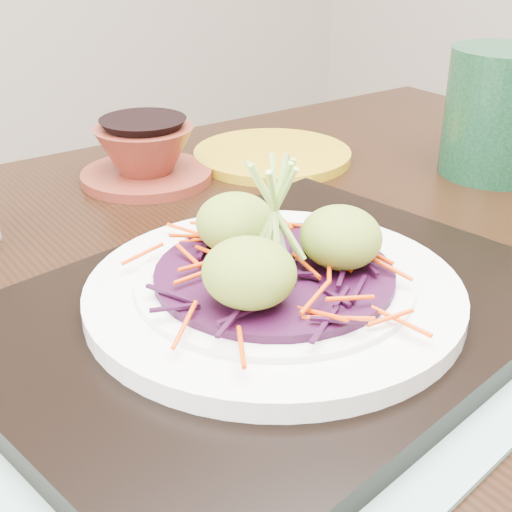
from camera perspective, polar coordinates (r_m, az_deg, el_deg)
dining_table at (r=0.60m, az=-2.67°, el=-13.43°), size 1.37×0.97×0.82m
placemat at (r=0.52m, az=1.41°, el=-5.63°), size 0.50×0.41×0.00m
serving_tray at (r=0.51m, az=1.43°, el=-4.56°), size 0.44×0.34×0.02m
white_plate at (r=0.50m, az=1.45°, el=-2.80°), size 0.27×0.27×0.02m
cabbage_bed at (r=0.50m, az=1.47°, el=-1.45°), size 0.17×0.17×0.01m
carrot_julienne at (r=0.49m, az=1.48°, el=-0.61°), size 0.21×0.21×0.01m
guacamole_scoops at (r=0.49m, az=1.55°, el=0.99°), size 0.15×0.13×0.05m
scallion_garnish at (r=0.48m, az=1.53°, el=3.22°), size 0.06×0.06×0.09m
terracotta_bowl_set at (r=0.80m, az=-8.84°, el=7.84°), size 0.19×0.19×0.06m
yellow_plate at (r=0.86m, az=1.31°, el=8.07°), size 0.25×0.25×0.01m
green_jar at (r=0.84m, az=18.90°, el=10.78°), size 0.14×0.14×0.14m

